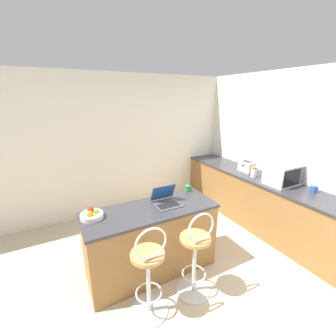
# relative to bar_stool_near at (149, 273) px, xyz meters

# --- Properties ---
(ground_plane) EXTENTS (20.00, 20.00, 0.00)m
(ground_plane) POSITION_rel_bar_stool_near_xyz_m (0.71, -0.26, -0.51)
(ground_plane) COLOR #BCAD8E
(wall_back) EXTENTS (12.00, 0.06, 2.60)m
(wall_back) POSITION_rel_bar_stool_near_xyz_m (0.71, 2.42, 0.79)
(wall_back) COLOR silver
(wall_back) RESTS_ON ground_plane
(breakfast_bar) EXTENTS (1.63, 0.62, 0.89)m
(breakfast_bar) POSITION_rel_bar_stool_near_xyz_m (0.28, 0.56, -0.06)
(breakfast_bar) COLOR olive
(breakfast_bar) RESTS_ON ground_plane
(counter_right) EXTENTS (0.63, 3.18, 0.89)m
(counter_right) POSITION_rel_bar_stool_near_xyz_m (2.38, 0.82, -0.06)
(counter_right) COLOR olive
(counter_right) RESTS_ON ground_plane
(bar_stool_near) EXTENTS (0.40, 0.40, 1.07)m
(bar_stool_near) POSITION_rel_bar_stool_near_xyz_m (0.00, 0.00, 0.00)
(bar_stool_near) COLOR silver
(bar_stool_near) RESTS_ON ground_plane
(bar_stool_far) EXTENTS (0.40, 0.40, 1.07)m
(bar_stool_far) POSITION_rel_bar_stool_near_xyz_m (0.56, 0.00, 0.00)
(bar_stool_far) COLOR silver
(bar_stool_far) RESTS_ON ground_plane
(laptop) EXTENTS (0.32, 0.32, 0.23)m
(laptop) POSITION_rel_bar_stool_near_xyz_m (0.51, 0.60, 0.44)
(laptop) COLOR #47474C
(laptop) RESTS_ON breakfast_bar
(microwave) EXTENTS (0.52, 0.36, 0.32)m
(microwave) POSITION_rel_bar_stool_near_xyz_m (2.41, 0.35, 0.54)
(microwave) COLOR silver
(microwave) RESTS_ON counter_right
(toaster) EXTENTS (0.18, 0.27, 0.19)m
(toaster) POSITION_rel_bar_stool_near_xyz_m (2.38, 1.05, 0.48)
(toaster) COLOR silver
(toaster) RESTS_ON counter_right
(mug_blue) EXTENTS (0.11, 0.09, 0.10)m
(mug_blue) POSITION_rel_bar_stool_near_xyz_m (2.50, -0.07, 0.43)
(mug_blue) COLOR #2D51AD
(mug_blue) RESTS_ON counter_right
(storage_jar) EXTENTS (0.10, 0.10, 0.17)m
(storage_jar) POSITION_rel_bar_stool_near_xyz_m (2.27, 0.79, 0.47)
(storage_jar) COLOR silver
(storage_jar) RESTS_ON counter_right
(mug_green) EXTENTS (0.10, 0.08, 0.09)m
(mug_green) POSITION_rel_bar_stool_near_xyz_m (0.96, 0.79, 0.43)
(mug_green) COLOR #338447
(mug_green) RESTS_ON breakfast_bar
(fruit_bowl) EXTENTS (0.25, 0.25, 0.11)m
(fruit_bowl) POSITION_rel_bar_stool_near_xyz_m (-0.39, 0.67, 0.42)
(fruit_bowl) COLOR silver
(fruit_bowl) RESTS_ON breakfast_bar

